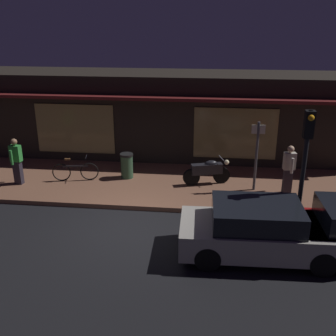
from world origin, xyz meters
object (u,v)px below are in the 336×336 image
at_px(traffic_light_pole, 305,154).
at_px(bicycle_parked, 75,171).
at_px(person_bystander, 289,169).
at_px(sign_post, 257,152).
at_px(person_photographer, 16,160).
at_px(trash_bin, 127,166).
at_px(parked_car_near, 260,230).
at_px(motorcycle, 208,171).

bearing_deg(traffic_light_pole, bicycle_parked, 157.01).
bearing_deg(person_bystander, traffic_light_pole, -94.00).
height_order(bicycle_parked, sign_post, sign_post).
bearing_deg(traffic_light_pole, person_photographer, 164.37).
distance_m(bicycle_parked, trash_bin, 1.87).
relative_size(bicycle_parked, parked_car_near, 0.39).
bearing_deg(person_bystander, parked_car_near, -109.17).
bearing_deg(sign_post, parked_car_near, -93.22).
xyz_separation_m(sign_post, traffic_light_pole, (0.88, -2.95, 0.97)).
bearing_deg(motorcycle, bicycle_parked, -177.71).
xyz_separation_m(person_bystander, sign_post, (-1.07, 0.15, 0.48)).
height_order(bicycle_parked, person_photographer, person_photographer).
relative_size(motorcycle, traffic_light_pole, 0.46).
bearing_deg(trash_bin, sign_post, -7.63).
distance_m(trash_bin, traffic_light_pole, 6.77).
relative_size(person_bystander, sign_post, 0.70).
height_order(motorcycle, parked_car_near, parked_car_near).
bearing_deg(motorcycle, parked_car_near, -71.60).
relative_size(motorcycle, person_bystander, 1.00).
bearing_deg(parked_car_near, traffic_light_pole, 39.85).
bearing_deg(person_photographer, person_bystander, 1.45).
relative_size(motorcycle, parked_car_near, 0.40).
xyz_separation_m(person_photographer, traffic_light_pole, (9.17, -2.57, 1.45)).
relative_size(motorcycle, person_photographer, 1.00).
bearing_deg(person_photographer, sign_post, 2.64).
height_order(motorcycle, trash_bin, motorcycle).
height_order(person_photographer, person_bystander, same).
height_order(motorcycle, sign_post, sign_post).
bearing_deg(parked_car_near, trash_bin, 134.23).
distance_m(bicycle_parked, sign_post, 6.46).
distance_m(person_bystander, traffic_light_pole, 3.16).
bearing_deg(bicycle_parked, motorcycle, 2.29).
relative_size(sign_post, traffic_light_pole, 0.67).
bearing_deg(trash_bin, bicycle_parked, -164.99).
xyz_separation_m(bicycle_parked, person_bystander, (7.45, -0.28, 0.52)).
xyz_separation_m(motorcycle, parked_car_near, (1.39, -4.18, 0.06)).
bearing_deg(bicycle_parked, trash_bin, 15.01).
bearing_deg(parked_car_near, person_photographer, 156.68).
distance_m(motorcycle, person_bystander, 2.75).
xyz_separation_m(person_photographer, person_bystander, (9.37, 0.24, 0.00)).
xyz_separation_m(bicycle_parked, trash_bin, (1.80, 0.48, 0.11)).
xyz_separation_m(motorcycle, bicycle_parked, (-4.77, -0.19, -0.14)).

